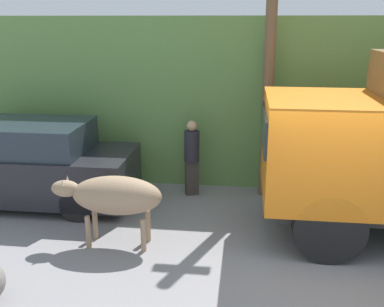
{
  "coord_description": "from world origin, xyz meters",
  "views": [
    {
      "loc": [
        -1.4,
        -6.77,
        3.8
      ],
      "look_at": [
        -2.28,
        0.54,
        1.58
      ],
      "focal_mm": 42.0,
      "sensor_mm": 36.0,
      "label": 1
    }
  ],
  "objects_px": {
    "brown_cow": "(114,196)",
    "utility_pole": "(270,51)",
    "pedestrian_on_hill": "(192,155)",
    "parked_suv": "(24,165)"
  },
  "relations": [
    {
      "from": "pedestrian_on_hill",
      "to": "utility_pole",
      "type": "relative_size",
      "value": 0.28
    },
    {
      "from": "brown_cow",
      "to": "utility_pole",
      "type": "relative_size",
      "value": 0.32
    },
    {
      "from": "brown_cow",
      "to": "pedestrian_on_hill",
      "type": "xyz_separation_m",
      "value": [
        1.04,
        2.49,
        0.02
      ]
    },
    {
      "from": "brown_cow",
      "to": "parked_suv",
      "type": "distance_m",
      "value": 2.93
    },
    {
      "from": "brown_cow",
      "to": "utility_pole",
      "type": "distance_m",
      "value": 4.4
    },
    {
      "from": "brown_cow",
      "to": "parked_suv",
      "type": "xyz_separation_m",
      "value": [
        -2.44,
        1.63,
        -0.07
      ]
    },
    {
      "from": "parked_suv",
      "to": "utility_pole",
      "type": "bearing_deg",
      "value": 10.39
    },
    {
      "from": "parked_suv",
      "to": "pedestrian_on_hill",
      "type": "bearing_deg",
      "value": 12.24
    },
    {
      "from": "utility_pole",
      "to": "brown_cow",
      "type": "bearing_deg",
      "value": -134.18
    },
    {
      "from": "brown_cow",
      "to": "parked_suv",
      "type": "height_order",
      "value": "parked_suv"
    }
  ]
}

